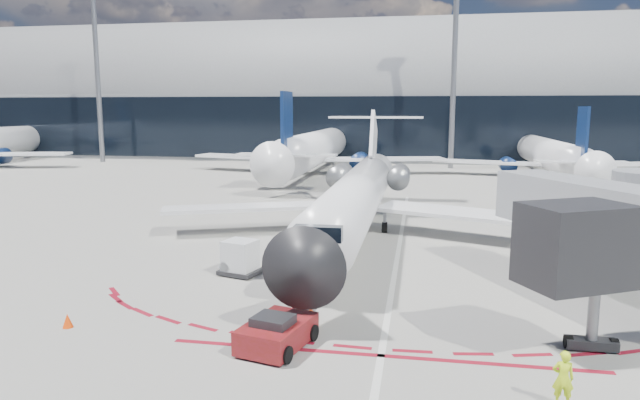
% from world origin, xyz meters
% --- Properties ---
extents(ground, '(260.00, 260.00, 0.00)m').
position_xyz_m(ground, '(0.00, 0.00, 0.00)').
color(ground, gray).
rests_on(ground, ground).
extents(apron_centerline, '(0.25, 40.00, 0.01)m').
position_xyz_m(apron_centerline, '(0.00, 2.00, 0.01)').
color(apron_centerline, silver).
rests_on(apron_centerline, ground).
extents(apron_stop_bar, '(14.00, 0.25, 0.01)m').
position_xyz_m(apron_stop_bar, '(0.00, -11.50, 0.01)').
color(apron_stop_bar, maroon).
rests_on(apron_stop_bar, ground).
extents(terminal_building, '(150.00, 24.15, 24.00)m').
position_xyz_m(terminal_building, '(0.00, 64.97, 8.52)').
color(terminal_building, gray).
rests_on(terminal_building, ground).
extents(jet_bridge, '(10.03, 15.20, 4.90)m').
position_xyz_m(jet_bridge, '(9.79, -3.01, 3.01)').
color(jet_bridge, '#999CA1').
rests_on(jet_bridge, ground).
extents(light_mast_west, '(0.70, 0.70, 25.00)m').
position_xyz_m(light_mast_west, '(-45.00, 48.00, 12.50)').
color(light_mast_west, slate).
rests_on(light_mast_west, ground).
extents(light_mast_centre, '(0.70, 0.70, 25.00)m').
position_xyz_m(light_mast_centre, '(5.00, 48.00, 12.50)').
color(light_mast_centre, slate).
rests_on(light_mast_centre, ground).
extents(regional_jet, '(24.99, 30.81, 7.72)m').
position_xyz_m(regional_jet, '(-2.68, 5.46, 2.58)').
color(regional_jet, white).
rests_on(regional_jet, ground).
extents(pushback_tug, '(2.47, 4.57, 1.16)m').
position_xyz_m(pushback_tug, '(-3.45, -11.43, 0.51)').
color(pushback_tug, '#63130E').
rests_on(pushback_tug, ground).
extents(ramp_worker, '(0.57, 0.37, 1.54)m').
position_xyz_m(ramp_worker, '(4.96, -13.75, 0.77)').
color(ramp_worker, '#D7FF1A').
rests_on(ramp_worker, ground).
extents(uld_container, '(2.11, 1.92, 1.66)m').
position_xyz_m(uld_container, '(-7.23, -3.62, 0.82)').
color(uld_container, black).
rests_on(uld_container, ground).
extents(safety_cone_left, '(0.37, 0.37, 0.52)m').
position_xyz_m(safety_cone_left, '(-11.33, -11.07, 0.26)').
color(safety_cone_left, '#F73E05').
rests_on(safety_cone_left, ground).
extents(safety_cone_right, '(0.40, 0.40, 0.55)m').
position_xyz_m(safety_cone_right, '(-2.81, -8.83, 0.28)').
color(safety_cone_right, '#F73E05').
rests_on(safety_cone_right, ground).
extents(bg_airliner_1, '(36.35, 38.49, 11.76)m').
position_xyz_m(bg_airliner_1, '(-11.60, 40.15, 5.88)').
color(bg_airliner_1, white).
rests_on(bg_airliner_1, ground).
extents(bg_airliner_2, '(30.90, 32.71, 10.00)m').
position_xyz_m(bg_airliner_2, '(15.82, 40.95, 5.00)').
color(bg_airliner_2, white).
rests_on(bg_airliner_2, ground).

